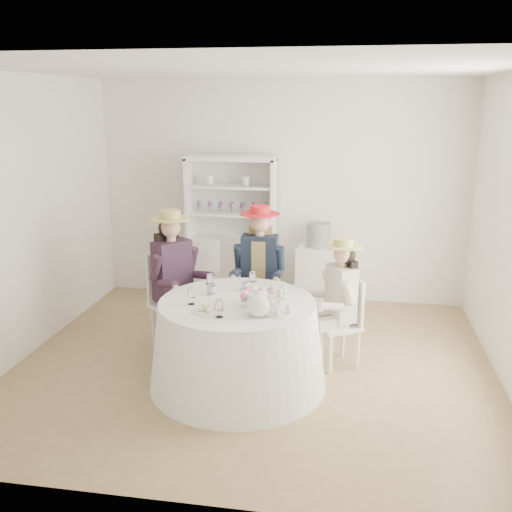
# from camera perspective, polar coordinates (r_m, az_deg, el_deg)

# --- Properties ---
(ground) EXTENTS (4.50, 4.50, 0.00)m
(ground) POSITION_cam_1_polar(r_m,az_deg,el_deg) (5.57, -0.17, -10.75)
(ground) COLOR olive
(ground) RESTS_ON ground
(ceiling) EXTENTS (4.50, 4.50, 0.00)m
(ceiling) POSITION_cam_1_polar(r_m,az_deg,el_deg) (5.01, -0.20, 18.22)
(ceiling) COLOR white
(ceiling) RESTS_ON wall_back
(wall_back) EXTENTS (4.50, 0.00, 4.50)m
(wall_back) POSITION_cam_1_polar(r_m,az_deg,el_deg) (7.07, 2.55, 6.39)
(wall_back) COLOR white
(wall_back) RESTS_ON ground
(wall_front) EXTENTS (4.50, 0.00, 4.50)m
(wall_front) POSITION_cam_1_polar(r_m,az_deg,el_deg) (3.24, -6.13, -4.61)
(wall_front) COLOR white
(wall_front) RESTS_ON ground
(wall_left) EXTENTS (0.00, 4.50, 4.50)m
(wall_left) POSITION_cam_1_polar(r_m,az_deg,el_deg) (5.92, -22.24, 3.50)
(wall_left) COLOR white
(wall_left) RESTS_ON ground
(tea_table) EXTENTS (1.56, 1.56, 0.78)m
(tea_table) POSITION_cam_1_polar(r_m,az_deg,el_deg) (5.06, -1.85, -8.73)
(tea_table) COLOR white
(tea_table) RESTS_ON ground
(hutch) EXTENTS (1.16, 0.62, 1.81)m
(hutch) POSITION_cam_1_polar(r_m,az_deg,el_deg) (7.08, -2.37, 0.56)
(hutch) COLOR silver
(hutch) RESTS_ON ground
(side_table) EXTENTS (0.52, 0.52, 0.74)m
(side_table) POSITION_cam_1_polar(r_m,az_deg,el_deg) (7.00, 6.18, -2.00)
(side_table) COLOR silver
(side_table) RESTS_ON ground
(hatbox) EXTENTS (0.34, 0.34, 0.29)m
(hatbox) POSITION_cam_1_polar(r_m,az_deg,el_deg) (6.87, 6.30, 2.10)
(hatbox) COLOR black
(hatbox) RESTS_ON side_table
(guest_left) EXTENTS (0.61, 0.59, 1.42)m
(guest_left) POSITION_cam_1_polar(r_m,az_deg,el_deg) (5.68, -8.21, -1.65)
(guest_left) COLOR silver
(guest_left) RESTS_ON ground
(guest_mid) EXTENTS (0.51, 0.54, 1.43)m
(guest_mid) POSITION_cam_1_polar(r_m,az_deg,el_deg) (5.84, 0.35, -0.99)
(guest_mid) COLOR silver
(guest_mid) RESTS_ON ground
(guest_right) EXTENTS (0.53, 0.49, 1.24)m
(guest_right) POSITION_cam_1_polar(r_m,az_deg,el_deg) (5.34, 8.29, -3.92)
(guest_right) COLOR silver
(guest_right) RESTS_ON ground
(spare_chair) EXTENTS (0.51, 0.51, 0.97)m
(spare_chair) POSITION_cam_1_polar(r_m,az_deg,el_deg) (6.66, -1.67, -1.48)
(spare_chair) COLOR silver
(spare_chair) RESTS_ON ground
(teacup_a) EXTENTS (0.10, 0.10, 0.07)m
(teacup_a) POSITION_cam_1_polar(r_m,az_deg,el_deg) (5.08, -4.44, -3.46)
(teacup_a) COLOR white
(teacup_a) RESTS_ON tea_table
(teacup_b) EXTENTS (0.09, 0.09, 0.07)m
(teacup_b) POSITION_cam_1_polar(r_m,az_deg,el_deg) (5.17, -1.07, -3.08)
(teacup_b) COLOR white
(teacup_b) RESTS_ON tea_table
(teacup_c) EXTENTS (0.09, 0.09, 0.06)m
(teacup_c) POSITION_cam_1_polar(r_m,az_deg,el_deg) (4.99, 1.28, -3.83)
(teacup_c) COLOR white
(teacup_c) RESTS_ON tea_table
(flower_bowl) EXTENTS (0.24, 0.24, 0.05)m
(flower_bowl) POSITION_cam_1_polar(r_m,az_deg,el_deg) (4.84, 0.53, -4.51)
(flower_bowl) COLOR white
(flower_bowl) RESTS_ON tea_table
(flower_arrangement) EXTENTS (0.20, 0.19, 0.07)m
(flower_arrangement) POSITION_cam_1_polar(r_m,az_deg,el_deg) (4.77, -0.04, -3.97)
(flower_arrangement) COLOR pink
(flower_arrangement) RESTS_ON tea_table
(table_teapot) EXTENTS (0.28, 0.20, 0.21)m
(table_teapot) POSITION_cam_1_polar(r_m,az_deg,el_deg) (4.56, 0.31, -4.92)
(table_teapot) COLOR white
(table_teapot) RESTS_ON tea_table
(sandwich_plate) EXTENTS (0.24, 0.24, 0.05)m
(sandwich_plate) POSITION_cam_1_polar(r_m,az_deg,el_deg) (4.69, -4.87, -5.42)
(sandwich_plate) COLOR white
(sandwich_plate) RESTS_ON tea_table
(cupcake_stand) EXTENTS (0.24, 0.24, 0.22)m
(cupcake_stand) POSITION_cam_1_polar(r_m,az_deg,el_deg) (4.61, 2.26, -4.81)
(cupcake_stand) COLOR white
(cupcake_stand) RESTS_ON tea_table
(stemware_set) EXTENTS (0.82, 0.85, 0.15)m
(stemware_set) POSITION_cam_1_polar(r_m,az_deg,el_deg) (4.88, -1.90, -3.73)
(stemware_set) COLOR white
(stemware_set) RESTS_ON tea_table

